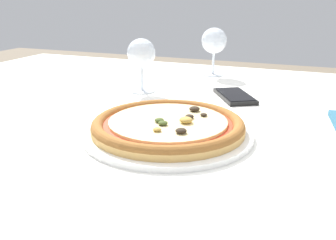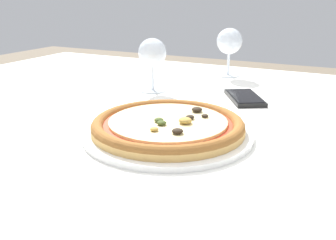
{
  "view_description": "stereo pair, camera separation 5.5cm",
  "coord_description": "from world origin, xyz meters",
  "px_view_note": "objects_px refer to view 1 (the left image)",
  "views": [
    {
      "loc": [
        0.39,
        -0.74,
        1.0
      ],
      "look_at": [
        0.15,
        -0.15,
        0.78
      ],
      "focal_mm": 40.0,
      "sensor_mm": 36.0,
      "label": 1
    },
    {
      "loc": [
        0.44,
        -0.72,
        1.0
      ],
      "look_at": [
        0.15,
        -0.15,
        0.78
      ],
      "focal_mm": 40.0,
      "sensor_mm": 36.0,
      "label": 2
    }
  ],
  "objects_px": {
    "pizza_plate": "(168,127)",
    "wine_glass_far_left": "(214,42)",
    "dining_table": "(132,136)",
    "wine_glass_far_right": "(141,55)",
    "cell_phone": "(235,96)"
  },
  "relations": [
    {
      "from": "pizza_plate",
      "to": "wine_glass_far_left",
      "type": "height_order",
      "value": "wine_glass_far_left"
    },
    {
      "from": "dining_table",
      "to": "pizza_plate",
      "type": "distance_m",
      "value": 0.23
    },
    {
      "from": "wine_glass_far_left",
      "to": "pizza_plate",
      "type": "bearing_deg",
      "value": -83.28
    },
    {
      "from": "wine_glass_far_left",
      "to": "wine_glass_far_right",
      "type": "height_order",
      "value": "wine_glass_far_left"
    },
    {
      "from": "dining_table",
      "to": "pizza_plate",
      "type": "bearing_deg",
      "value": -44.38
    },
    {
      "from": "pizza_plate",
      "to": "cell_phone",
      "type": "height_order",
      "value": "pizza_plate"
    },
    {
      "from": "dining_table",
      "to": "wine_glass_far_left",
      "type": "relative_size",
      "value": 9.73
    },
    {
      "from": "cell_phone",
      "to": "wine_glass_far_left",
      "type": "bearing_deg",
      "value": 116.2
    },
    {
      "from": "dining_table",
      "to": "pizza_plate",
      "type": "xyz_separation_m",
      "value": [
        0.15,
        -0.15,
        0.09
      ]
    },
    {
      "from": "pizza_plate",
      "to": "wine_glass_far_right",
      "type": "height_order",
      "value": "wine_glass_far_right"
    },
    {
      "from": "wine_glass_far_right",
      "to": "cell_phone",
      "type": "bearing_deg",
      "value": 5.66
    },
    {
      "from": "dining_table",
      "to": "wine_glass_far_left",
      "type": "distance_m",
      "value": 0.45
    },
    {
      "from": "dining_table",
      "to": "wine_glass_far_left",
      "type": "height_order",
      "value": "wine_glass_far_left"
    },
    {
      "from": "dining_table",
      "to": "cell_phone",
      "type": "xyz_separation_m",
      "value": [
        0.21,
        0.16,
        0.08
      ]
    },
    {
      "from": "wine_glass_far_left",
      "to": "cell_phone",
      "type": "height_order",
      "value": "wine_glass_far_left"
    }
  ]
}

